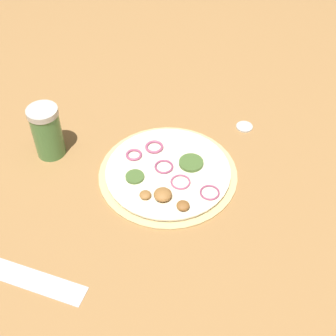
{
  "coord_description": "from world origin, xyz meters",
  "views": [
    {
      "loc": [
        0.42,
        -0.45,
        0.66
      ],
      "look_at": [
        0.0,
        0.0,
        0.02
      ],
      "focal_mm": 50.0,
      "sensor_mm": 36.0,
      "label": 1
    }
  ],
  "objects": [
    {
      "name": "pizza",
      "position": [
        0.0,
        -0.0,
        0.01
      ],
      "size": [
        0.27,
        0.27,
        0.03
      ],
      "color": "#D6B77A",
      "rests_on": "ground_plane"
    },
    {
      "name": "spice_jar",
      "position": [
        -0.21,
        -0.12,
        0.06
      ],
      "size": [
        0.06,
        0.06,
        0.11
      ],
      "color": "#4C7F42",
      "rests_on": "ground_plane"
    },
    {
      "name": "ground_plane",
      "position": [
        0.0,
        0.0,
        0.0
      ],
      "size": [
        3.0,
        3.0,
        0.0
      ],
      "primitive_type": "plane",
      "color": "#9E703F"
    },
    {
      "name": "loose_cap",
      "position": [
        0.02,
        0.21,
        0.0
      ],
      "size": [
        0.04,
        0.04,
        0.01
      ],
      "color": "beige",
      "rests_on": "ground_plane"
    }
  ]
}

